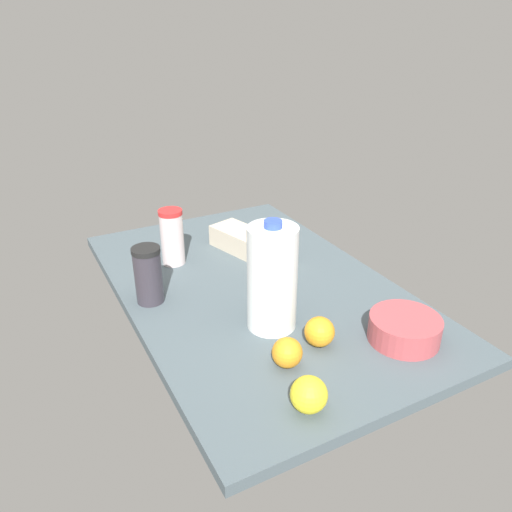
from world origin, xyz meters
The scene contains 9 objects.
countertop centered at (0.00, 0.00, 1.50)cm, with size 120.00×76.00×3.00cm, color #47555B.
milk_jug centered at (20.24, -6.14, 17.05)cm, with size 12.79×12.79×29.66cm.
shaker_bottle centered at (-6.48, -30.58, 11.40)cm, with size 7.96×7.96×16.72cm.
tumbler_cup centered at (-26.21, -16.60, 12.26)cm, with size 7.66×7.66×18.44cm.
mixing_bowl centered at (41.56, 19.91, 6.24)cm, with size 17.87×17.87×6.48cm, color #B0484D.
egg_carton centered at (-20.46, 8.80, 6.58)cm, with size 31.06×10.89×7.15cm, color beige.
orange_by_jug centered at (36.47, -11.21, 6.61)cm, with size 7.21×7.21×7.21cm, color orange.
orange_far_back centered at (33.25, -0.30, 6.77)cm, with size 7.55×7.55×7.55cm, color orange.
lemon_loose centered at (50.87, -14.75, 6.93)cm, with size 7.87×7.87×7.87cm, color yellow.
Camera 1 is at (115.50, -61.35, 77.58)cm, focal length 35.00 mm.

